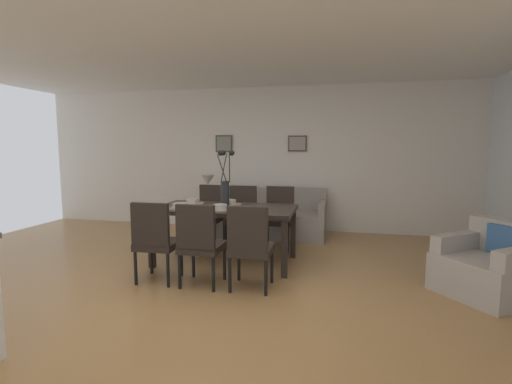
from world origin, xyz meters
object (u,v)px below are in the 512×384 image
Objects in this scene: dining_chair_far_right at (242,213)px; sofa at (269,219)px; framed_picture_center at (297,144)px; dining_chair_near_right at (210,212)px; bowl_near_right at (192,200)px; dining_chair_mid_right at (279,214)px; dining_chair_near_left at (155,238)px; framed_picture_left at (224,144)px; bowl_near_left at (180,205)px; dining_chair_mid_left at (250,243)px; bowl_far_right at (230,202)px; centerpiece_vase at (225,185)px; armchair at (490,268)px; dining_table at (225,213)px; side_table at (208,218)px; bowl_far_left at (220,206)px; table_lamp at (208,183)px; dining_chair_far_left at (200,241)px.

dining_chair_far_right is 0.48× the size of sofa.
dining_chair_near_right is at bearing -133.62° from framed_picture_center.
dining_chair_mid_right is at bearing 31.91° from bowl_near_right.
framed_picture_left reaches higher than dining_chair_near_left.
sofa is at bearing -130.99° from framed_picture_center.
framed_picture_left is at bearing 93.57° from bowl_near_left.
sofa is at bearing 44.89° from dining_chair_near_right.
bowl_far_right is at bearing 116.40° from dining_chair_mid_left.
centerpiece_vase is 0.66× the size of armchair.
dining_chair_near_left is at bearing -173.07° from armchair.
dining_table is 5.62× the size of framed_picture_left.
framed_picture_left reaches higher than side_table.
bowl_far_left is (0.54, 0.67, 0.27)m from dining_chair_near_left.
armchair is (3.51, 0.43, -0.23)m from dining_chair_near_left.
dining_chair_near_right is 1.15m from centerpiece_vase.
centerpiece_vase is at bearing 121.56° from dining_chair_mid_left.
bowl_far_right is at bearing 167.34° from armchair.
framed_picture_left reaches higher than framed_picture_center.
dining_table is 2.45m from framed_picture_center.
dining_chair_far_right reaches higher than dining_table.
bowl_far_left is 1.98m from sofa.
centerpiece_vase is at bearing 58.53° from dining_chair_near_left.
dining_chair_far_right and dining_chair_mid_left have the same top height.
dining_chair_mid_right is at bearing 57.98° from dining_table.
framed_picture_center reaches higher than dining_chair_far_right.
side_table is (-0.81, 1.58, -0.40)m from dining_table.
armchair is (3.50, -1.34, -0.23)m from dining_chair_near_right.
bowl_near_left is at bearing -81.53° from table_lamp.
centerpiece_vase is at bearing -122.02° from dining_chair_mid_right.
dining_chair_near_right is at bearing 121.22° from dining_chair_mid_left.
framed_picture_left reaches higher than armchair.
dining_chair_near_right reaches higher than dining_table.
bowl_near_right reaches higher than armchair.
dining_chair_mid_right is 1.33m from bowl_near_right.
sofa is at bearing 72.49° from dining_chair_near_left.
dining_chair_far_right is 0.88m from sofa.
dining_chair_near_right is at bearing 178.64° from dining_chair_far_right.
dining_chair_mid_left reaches higher than bowl_near_right.
sofa is at bearing 5.17° from table_lamp.
bowl_far_left is at bearing -90.00° from dining_table.
dining_chair_far_left is 2.60m from sofa.
dining_chair_mid_left is 1.77× the size of side_table.
centerpiece_vase reaches higher than dining_chair_far_right.
sofa is at bearing 5.17° from side_table.
side_table is at bearing 98.47° from bowl_near_left.
dining_chair_far_right is 5.41× the size of bowl_far_right.
dining_chair_near_right is at bearing 159.01° from armchair.
side_table is 4.29m from armchair.
dining_chair_mid_left is 2.82m from side_table.
framed_picture_left is (-0.15, 2.37, 0.80)m from bowl_near_left.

